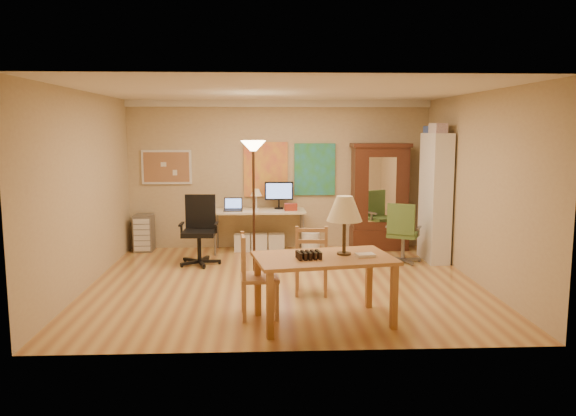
{
  "coord_description": "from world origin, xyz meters",
  "views": [
    {
      "loc": [
        -0.31,
        -7.8,
        2.18
      ],
      "look_at": [
        0.06,
        0.3,
        1.04
      ],
      "focal_mm": 35.0,
      "sensor_mm": 36.0,
      "label": 1
    }
  ],
  "objects_px": {
    "office_chair_green": "(402,247)",
    "armoire": "(379,203)",
    "office_chair_black": "(200,246)",
    "dining_table": "(331,243)",
    "computer_desk": "(261,226)",
    "bookshelf": "(435,198)"
  },
  "relations": [
    {
      "from": "office_chair_green",
      "to": "dining_table",
      "type": "bearing_deg",
      "value": -118.76
    },
    {
      "from": "computer_desk",
      "to": "armoire",
      "type": "relative_size",
      "value": 0.85
    },
    {
      "from": "computer_desk",
      "to": "bookshelf",
      "type": "height_order",
      "value": "bookshelf"
    },
    {
      "from": "computer_desk",
      "to": "office_chair_black",
      "type": "distance_m",
      "value": 1.39
    },
    {
      "from": "dining_table",
      "to": "armoire",
      "type": "height_order",
      "value": "armoire"
    },
    {
      "from": "office_chair_black",
      "to": "office_chair_green",
      "type": "xyz_separation_m",
      "value": [
        3.32,
        -0.05,
        -0.03
      ]
    },
    {
      "from": "office_chair_black",
      "to": "bookshelf",
      "type": "xyz_separation_m",
      "value": [
        3.89,
        0.11,
        0.75
      ]
    },
    {
      "from": "computer_desk",
      "to": "office_chair_green",
      "type": "relative_size",
      "value": 1.65
    },
    {
      "from": "office_chair_green",
      "to": "bookshelf",
      "type": "bearing_deg",
      "value": 16.25
    },
    {
      "from": "computer_desk",
      "to": "office_chair_green",
      "type": "xyz_separation_m",
      "value": [
        2.33,
        -1.01,
        -0.19
      ]
    },
    {
      "from": "computer_desk",
      "to": "office_chair_black",
      "type": "bearing_deg",
      "value": -136.1
    },
    {
      "from": "computer_desk",
      "to": "armoire",
      "type": "height_order",
      "value": "armoire"
    },
    {
      "from": "office_chair_black",
      "to": "armoire",
      "type": "distance_m",
      "value": 3.37
    },
    {
      "from": "dining_table",
      "to": "office_chair_green",
      "type": "height_order",
      "value": "dining_table"
    },
    {
      "from": "office_chair_green",
      "to": "office_chair_black",
      "type": "bearing_deg",
      "value": 179.11
    },
    {
      "from": "dining_table",
      "to": "computer_desk",
      "type": "bearing_deg",
      "value": 102.05
    },
    {
      "from": "computer_desk",
      "to": "bookshelf",
      "type": "distance_m",
      "value": 3.07
    },
    {
      "from": "office_chair_green",
      "to": "armoire",
      "type": "xyz_separation_m",
      "value": [
        -0.17,
        1.09,
        0.57
      ]
    },
    {
      "from": "armoire",
      "to": "bookshelf",
      "type": "bearing_deg",
      "value": -51.62
    },
    {
      "from": "dining_table",
      "to": "armoire",
      "type": "distance_m",
      "value": 4.09
    },
    {
      "from": "office_chair_black",
      "to": "armoire",
      "type": "bearing_deg",
      "value": 18.24
    },
    {
      "from": "dining_table",
      "to": "computer_desk",
      "type": "xyz_separation_m",
      "value": [
        -0.81,
        3.78,
        -0.45
      ]
    }
  ]
}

